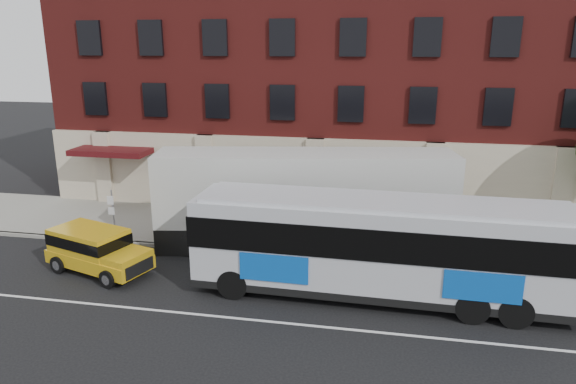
% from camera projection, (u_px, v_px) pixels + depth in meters
% --- Properties ---
extents(ground, '(120.00, 120.00, 0.00)m').
position_uv_depth(ground, '(263.00, 329.00, 16.64)').
color(ground, black).
rests_on(ground, ground).
extents(sidewalk, '(60.00, 6.00, 0.15)m').
position_uv_depth(sidewalk, '(306.00, 232.00, 25.12)').
color(sidewalk, gray).
rests_on(sidewalk, ground).
extents(kerb, '(60.00, 0.25, 0.15)m').
position_uv_depth(kerb, '(295.00, 255.00, 22.29)').
color(kerb, gray).
rests_on(kerb, ground).
extents(lane_line, '(60.00, 0.12, 0.01)m').
position_uv_depth(lane_line, '(266.00, 321.00, 17.11)').
color(lane_line, silver).
rests_on(lane_line, ground).
extents(building, '(30.00, 12.10, 15.00)m').
position_uv_depth(building, '(328.00, 66.00, 30.55)').
color(building, maroon).
rests_on(building, sidewalk).
extents(sign_pole, '(0.30, 0.20, 2.50)m').
position_uv_depth(sign_pole, '(113.00, 212.00, 23.59)').
color(sign_pole, gray).
rests_on(sign_pole, ground).
extents(city_bus, '(13.41, 3.14, 3.66)m').
position_uv_depth(city_bus, '(380.00, 244.00, 18.29)').
color(city_bus, '#B2B4BC').
rests_on(city_bus, ground).
extents(yellow_suv, '(4.67, 3.00, 1.74)m').
position_uv_depth(yellow_suv, '(95.00, 248.00, 20.68)').
color(yellow_suv, gold).
rests_on(yellow_suv, ground).
extents(shipping_container, '(13.25, 4.86, 4.33)m').
position_uv_depth(shipping_container, '(305.00, 201.00, 22.95)').
color(shipping_container, black).
rests_on(shipping_container, ground).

